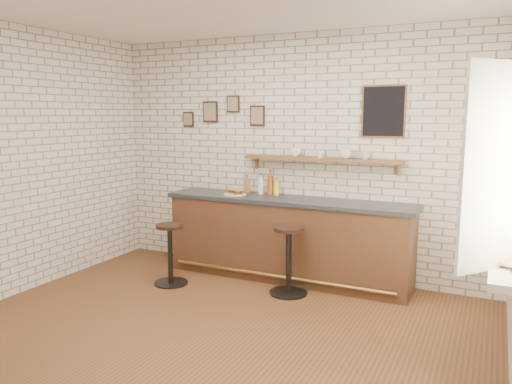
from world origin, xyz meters
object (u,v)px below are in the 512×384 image
bitters_bottle_brown (247,186)px  bitters_bottle_amber (270,185)px  condiment_bottle_yellow (276,188)px  shelf_cup_c (345,154)px  bar_counter (287,239)px  shelf_cup_a (295,152)px  book_upper (501,260)px  shelf_cup_d (365,156)px  bar_stool_left (170,252)px  bitters_bottle_white (261,186)px  book_lower (501,263)px  sandwich_plate (235,194)px  bar_stool_right (289,258)px  shelf_cup_b (320,154)px  ciabatta_sandwich (236,191)px

bitters_bottle_brown → bitters_bottle_amber: (0.33, 0.00, 0.03)m
condiment_bottle_yellow → shelf_cup_c: (0.86, 0.04, 0.45)m
bar_counter → bitters_bottle_brown: 0.88m
bitters_bottle_amber → shelf_cup_a: size_ratio=2.28×
bitters_bottle_brown → book_upper: bearing=-30.0°
shelf_cup_c → shelf_cup_d: (0.23, 0.00, -0.01)m
bitters_bottle_amber → book_upper: 3.15m
condiment_bottle_yellow → bitters_bottle_brown: bearing=180.0°
bitters_bottle_amber → shelf_cup_d: 1.25m
condiment_bottle_yellow → bar_stool_left: bearing=-135.2°
bitters_bottle_white → book_lower: 3.27m
sandwich_plate → bar_stool_right: 1.18m
bitters_bottle_amber → bar_stool_left: size_ratio=0.43×
shelf_cup_a → book_lower: 2.98m
shelf_cup_c → condiment_bottle_yellow: bearing=98.7°
condiment_bottle_yellow → shelf_cup_d: (1.09, 0.04, 0.44)m
condiment_bottle_yellow → shelf_cup_a: 0.51m
bitters_bottle_amber → shelf_cup_b: 0.75m
bitters_bottle_amber → shelf_cup_c: (0.95, 0.04, 0.41)m
bitters_bottle_white → shelf_cup_b: size_ratio=2.79×
bitters_bottle_amber → shelf_cup_b: shelf_cup_b is taller
sandwich_plate → bar_stool_left: (-0.48, -0.74, -0.62)m
bar_counter → bar_stool_left: bearing=-145.9°
sandwich_plate → bitters_bottle_white: 0.35m
bitters_bottle_brown → condiment_bottle_yellow: size_ratio=1.08×
shelf_cup_a → bar_stool_right: bearing=-110.5°
bitters_bottle_amber → ciabatta_sandwich: bearing=-151.2°
bar_stool_right → shelf_cup_d: shelf_cup_d is taller
shelf_cup_a → shelf_cup_b: (0.32, 0.00, -0.01)m
ciabatta_sandwich → bitters_bottle_white: 0.33m
bar_stool_left → bar_stool_right: size_ratio=0.94×
shelf_cup_d → book_upper: bearing=-40.4°
bar_stool_left → shelf_cup_b: shelf_cup_b is taller
bitters_bottle_amber → bar_stool_left: 1.50m
shelf_cup_a → shelf_cup_c: bearing=-37.3°
bitters_bottle_white → sandwich_plate: bearing=-141.1°
bar_counter → book_lower: size_ratio=12.91×
sandwich_plate → book_lower: 3.39m
shelf_cup_d → book_lower: (1.46, -1.77, -0.60)m
sandwich_plate → bar_stool_right: bearing=-25.4°
ciabatta_sandwich → book_lower: 3.38m
bar_stool_left → book_lower: bearing=-12.4°
bitters_bottle_brown → book_lower: bearing=-30.2°
shelf_cup_d → bitters_bottle_brown: bearing=-168.4°
bitters_bottle_brown → book_upper: 3.43m
sandwich_plate → shelf_cup_a: (0.71, 0.26, 0.54)m
condiment_bottle_yellow → shelf_cup_a: (0.23, 0.04, 0.45)m
shelf_cup_d → shelf_cup_a: bearing=-170.1°
shelf_cup_d → condiment_bottle_yellow: bearing=-167.8°
bar_counter → bar_stool_right: bar_counter is taller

